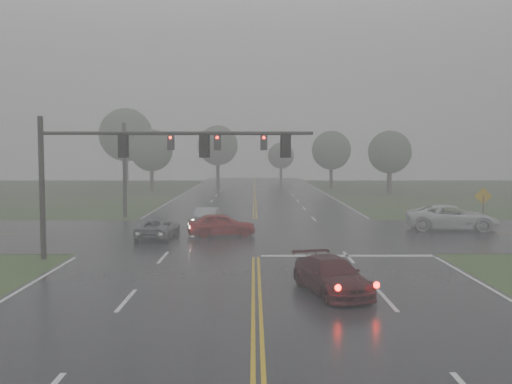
{
  "coord_description": "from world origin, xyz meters",
  "views": [
    {
      "loc": [
        -0.11,
        -13.34,
        5.12
      ],
      "look_at": [
        0.02,
        16.0,
        3.07
      ],
      "focal_mm": 40.0,
      "sensor_mm": 36.0,
      "label": 1
    }
  ],
  "objects_px": {
    "car_grey": "(158,238)",
    "sedan_silver": "(209,227)",
    "sedan_maroon": "(331,294)",
    "signal_gantry_near": "(127,159)",
    "pickup_white": "(452,230)",
    "sedan_red": "(222,236)",
    "signal_gantry_far": "(172,151)"
  },
  "relations": [
    {
      "from": "car_grey",
      "to": "signal_gantry_near",
      "type": "xyz_separation_m",
      "value": [
        -0.36,
        -6.53,
        4.82
      ]
    },
    {
      "from": "pickup_white",
      "to": "sedan_red",
      "type": "bearing_deg",
      "value": 108.39
    },
    {
      "from": "sedan_silver",
      "to": "car_grey",
      "type": "bearing_deg",
      "value": 68.53
    },
    {
      "from": "sedan_maroon",
      "to": "sedan_silver",
      "type": "xyz_separation_m",
      "value": [
        -5.93,
        18.57,
        0.0
      ]
    },
    {
      "from": "sedan_red",
      "to": "signal_gantry_far",
      "type": "bearing_deg",
      "value": 15.05
    },
    {
      "from": "signal_gantry_near",
      "to": "signal_gantry_far",
      "type": "distance_m",
      "value": 17.42
    },
    {
      "from": "sedan_silver",
      "to": "signal_gantry_near",
      "type": "distance_m",
      "value": 13.05
    },
    {
      "from": "signal_gantry_far",
      "to": "pickup_white",
      "type": "bearing_deg",
      "value": -21.01
    },
    {
      "from": "pickup_white",
      "to": "signal_gantry_far",
      "type": "xyz_separation_m",
      "value": [
        -19.4,
        7.45,
        5.18
      ]
    },
    {
      "from": "car_grey",
      "to": "sedan_silver",
      "type": "bearing_deg",
      "value": -112.03
    },
    {
      "from": "sedan_red",
      "to": "sedan_maroon",
      "type": "bearing_deg",
      "value": -169.89
    },
    {
      "from": "sedan_silver",
      "to": "pickup_white",
      "type": "relative_size",
      "value": 0.69
    },
    {
      "from": "sedan_maroon",
      "to": "sedan_red",
      "type": "xyz_separation_m",
      "value": [
        -4.78,
        14.11,
        0.0
      ]
    },
    {
      "from": "pickup_white",
      "to": "sedan_maroon",
      "type": "bearing_deg",
      "value": 157.03
    },
    {
      "from": "sedan_silver",
      "to": "signal_gantry_far",
      "type": "height_order",
      "value": "signal_gantry_far"
    },
    {
      "from": "signal_gantry_far",
      "to": "sedan_silver",
      "type": "bearing_deg",
      "value": -59.93
    },
    {
      "from": "sedan_silver",
      "to": "pickup_white",
      "type": "bearing_deg",
      "value": 178.31
    },
    {
      "from": "signal_gantry_far",
      "to": "car_grey",
      "type": "bearing_deg",
      "value": -86.38
    },
    {
      "from": "sedan_maroon",
      "to": "sedan_red",
      "type": "distance_m",
      "value": 14.9
    },
    {
      "from": "sedan_maroon",
      "to": "signal_gantry_near",
      "type": "distance_m",
      "value": 12.16
    },
    {
      "from": "sedan_red",
      "to": "pickup_white",
      "type": "distance_m",
      "value": 15.21
    },
    {
      "from": "sedan_maroon",
      "to": "sedan_silver",
      "type": "height_order",
      "value": "sedan_silver"
    },
    {
      "from": "sedan_maroon",
      "to": "sedan_red",
      "type": "relative_size",
      "value": 1.06
    },
    {
      "from": "sedan_maroon",
      "to": "signal_gantry_near",
      "type": "xyz_separation_m",
      "value": [
        -8.86,
        6.8,
        4.82
      ]
    },
    {
      "from": "sedan_maroon",
      "to": "sedan_red",
      "type": "bearing_deg",
      "value": 92.83
    },
    {
      "from": "signal_gantry_near",
      "to": "sedan_red",
      "type": "bearing_deg",
      "value": 60.82
    },
    {
      "from": "sedan_maroon",
      "to": "signal_gantry_far",
      "type": "xyz_separation_m",
      "value": [
        -9.19,
        24.21,
        5.18
      ]
    },
    {
      "from": "sedan_maroon",
      "to": "pickup_white",
      "type": "xyz_separation_m",
      "value": [
        10.21,
        16.76,
        0.0
      ]
    },
    {
      "from": "sedan_silver",
      "to": "car_grey",
      "type": "xyz_separation_m",
      "value": [
        -2.58,
        -5.24,
        0.0
      ]
    },
    {
      "from": "signal_gantry_far",
      "to": "sedan_maroon",
      "type": "bearing_deg",
      "value": -69.21
    },
    {
      "from": "car_grey",
      "to": "pickup_white",
      "type": "bearing_deg",
      "value": -165.45
    },
    {
      "from": "sedan_maroon",
      "to": "signal_gantry_near",
      "type": "bearing_deg",
      "value": 126.64
    }
  ]
}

